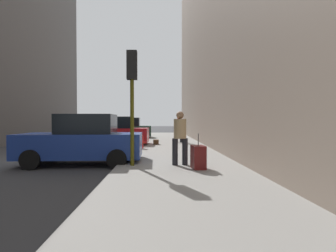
% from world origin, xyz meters
% --- Properties ---
extents(ground_plane, '(120.00, 120.00, 0.00)m').
position_xyz_m(ground_plane, '(0.00, 0.00, 0.00)').
color(ground_plane, '#38383A').
extents(sidewalk, '(4.00, 40.00, 0.15)m').
position_xyz_m(sidewalk, '(6.00, 0.00, 0.07)').
color(sidewalk, gray).
rests_on(sidewalk, ground_plane).
extents(parked_blue_sedan, '(4.23, 2.12, 1.79)m').
position_xyz_m(parked_blue_sedan, '(2.65, -0.89, 0.85)').
color(parked_blue_sedan, navy).
rests_on(parked_blue_sedan, ground_plane).
extents(parked_red_hatchback, '(4.25, 2.16, 1.79)m').
position_xyz_m(parked_red_hatchback, '(2.65, 5.41, 0.85)').
color(parked_red_hatchback, '#B2191E').
rests_on(parked_red_hatchback, ground_plane).
extents(parked_dark_green_sedan, '(4.24, 2.13, 1.79)m').
position_xyz_m(parked_dark_green_sedan, '(2.65, 11.50, 0.85)').
color(parked_dark_green_sedan, '#193828').
rests_on(parked_dark_green_sedan, ground_plane).
extents(fire_hydrant, '(0.42, 0.22, 0.70)m').
position_xyz_m(fire_hydrant, '(4.45, 2.94, 0.50)').
color(fire_hydrant, red).
rests_on(fire_hydrant, sidewalk).
extents(traffic_light, '(0.32, 0.32, 3.60)m').
position_xyz_m(traffic_light, '(4.50, -2.01, 2.76)').
color(traffic_light, '#514C0F').
rests_on(traffic_light, sidewalk).
extents(pedestrian_in_tan_coat, '(0.51, 0.42, 1.71)m').
position_xyz_m(pedestrian_in_tan_coat, '(6.01, -1.97, 1.10)').
color(pedestrian_in_tan_coat, black).
rests_on(pedestrian_in_tan_coat, sidewalk).
extents(pedestrian_in_red_jacket, '(0.53, 0.49, 1.71)m').
position_xyz_m(pedestrian_in_red_jacket, '(6.64, 6.50, 1.10)').
color(pedestrian_in_red_jacket, black).
rests_on(pedestrian_in_red_jacket, sidewalk).
extents(rolling_suitcase, '(0.41, 0.59, 1.04)m').
position_xyz_m(rolling_suitcase, '(6.50, -2.63, 0.49)').
color(rolling_suitcase, '#591414').
rests_on(rolling_suitcase, sidewalk).
extents(duffel_bag, '(0.32, 0.44, 0.28)m').
position_xyz_m(duffel_bag, '(5.17, 5.16, 0.29)').
color(duffel_bag, '#472D19').
rests_on(duffel_bag, sidewalk).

